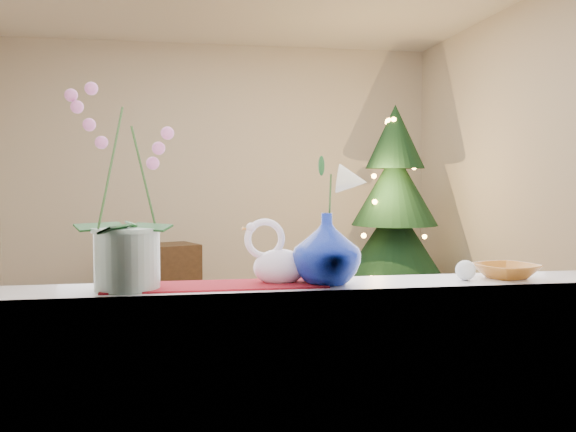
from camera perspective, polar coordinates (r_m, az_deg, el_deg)
name	(u,v)px	position (r m, az deg, el deg)	size (l,w,h in m)	color
ground	(250,360)	(4.61, -3.44, -12.66)	(5.00, 5.00, 0.00)	#3C2518
wall_back	(222,172)	(6.92, -5.86, 3.93)	(4.50, 0.10, 2.70)	beige
wall_front	(343,150)	(1.97, 4.87, 5.88)	(4.50, 0.10, 2.70)	beige
wall_right	(547,168)	(5.19, 22.06, 3.97)	(0.10, 5.00, 2.70)	beige
windowsill	(332,289)	(2.12, 3.91, -6.50)	(2.20, 0.26, 0.04)	white
window_frame	(341,36)	(2.05, 4.69, 15.68)	(2.22, 0.06, 1.60)	white
runner	(216,285)	(2.06, -6.45, -6.16)	(0.70, 0.20, 0.01)	maroon
orchid_pot	(126,187)	(2.02, -14.20, 2.52)	(0.22, 0.22, 0.63)	beige
swan	(280,253)	(2.09, -0.74, -3.31)	(0.24, 0.11, 0.20)	white
blue_vase	(327,243)	(2.08, 3.46, -2.44)	(0.25, 0.25, 0.27)	navy
lily	(327,171)	(2.07, 3.48, 3.99)	(0.15, 0.08, 0.20)	silver
paperweight	(466,270)	(2.25, 15.51, -4.67)	(0.07, 0.07, 0.07)	silver
amber_dish	(506,272)	(2.34, 18.84, -4.73)	(0.17, 0.17, 0.04)	#AC6621
xmas_tree	(394,209)	(6.19, 9.44, 0.64)	(1.08, 1.08, 1.98)	black
side_table	(150,280)	(6.17, -12.14, -5.57)	(0.87, 0.43, 0.65)	black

